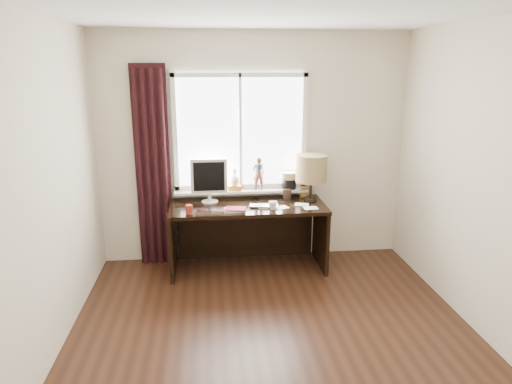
{
  "coord_description": "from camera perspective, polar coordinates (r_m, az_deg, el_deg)",
  "views": [
    {
      "loc": [
        -0.51,
        -3.12,
        2.22
      ],
      "look_at": [
        -0.05,
        1.25,
        1.0
      ],
      "focal_mm": 32.0,
      "sensor_mm": 36.0,
      "label": 1
    }
  ],
  "objects": [
    {
      "name": "mug",
      "position": [
        4.82,
        2.11,
        -1.67
      ],
      "size": [
        0.13,
        0.13,
        0.09
      ],
      "primitive_type": "imported",
      "rotation": [
        0.0,
        0.0,
        0.67
      ],
      "color": "white",
      "rests_on": "desk"
    },
    {
      "name": "monitor",
      "position": [
        5.04,
        -5.89,
        1.74
      ],
      "size": [
        0.4,
        0.18,
        0.49
      ],
      "color": "beige",
      "rests_on": "desk"
    },
    {
      "name": "wall_back",
      "position": [
        5.23,
        -0.32,
        5.37
      ],
      "size": [
        3.5,
        0.0,
        2.6
      ],
      "primitive_type": "cube",
      "rotation": [
        1.57,
        0.0,
        0.0
      ],
      "color": "beige",
      "rests_on": "ground"
    },
    {
      "name": "brush_holder",
      "position": [
        5.2,
        3.89,
        -0.24
      ],
      "size": [
        0.09,
        0.09,
        0.25
      ],
      "color": "black",
      "rests_on": "desk"
    },
    {
      "name": "window",
      "position": [
        5.17,
        -1.59,
        5.37
      ],
      "size": [
        1.52,
        0.2,
        1.4
      ],
      "color": "white",
      "rests_on": "ground"
    },
    {
      "name": "table_lamp",
      "position": [
        5.12,
        6.92,
        2.9
      ],
      "size": [
        0.35,
        0.35,
        0.52
      ],
      "color": "black",
      "rests_on": "desk"
    },
    {
      "name": "wall_left",
      "position": [
        3.48,
        -26.62,
        -1.48
      ],
      "size": [
        0.0,
        4.0,
        2.6
      ],
      "primitive_type": "cube",
      "rotation": [
        1.57,
        0.0,
        1.57
      ],
      "color": "beige",
      "rests_on": "ground"
    },
    {
      "name": "desk_cables",
      "position": [
        5.05,
        1.13,
        -1.39
      ],
      "size": [
        0.51,
        0.41,
        0.01
      ],
      "color": "black",
      "rests_on": "desk"
    },
    {
      "name": "floor",
      "position": [
        3.86,
        2.85,
        -19.57
      ],
      "size": [
        3.5,
        4.0,
        0.0
      ],
      "primitive_type": "cube",
      "color": "#381E11",
      "rests_on": "ground"
    },
    {
      "name": "desk",
      "position": [
        5.16,
        -1.11,
        -3.9
      ],
      "size": [
        1.7,
        0.7,
        0.75
      ],
      "color": "black",
      "rests_on": "floor"
    },
    {
      "name": "loose_papers",
      "position": [
        4.94,
        5.26,
        -1.84
      ],
      "size": [
        0.48,
        0.27,
        0.0
      ],
      "color": "white",
      "rests_on": "desk"
    },
    {
      "name": "icon_frame",
      "position": [
        5.28,
        6.08,
        -0.01
      ],
      "size": [
        0.1,
        0.02,
        0.13
      ],
      "color": "gold",
      "rests_on": "desk"
    },
    {
      "name": "notebook_stack",
      "position": [
        4.78,
        -2.65,
        -2.21
      ],
      "size": [
        0.24,
        0.18,
        0.03
      ],
      "color": "beige",
      "rests_on": "desk"
    },
    {
      "name": "laptop",
      "position": [
        4.91,
        1.03,
        -1.75
      ],
      "size": [
        0.33,
        0.24,
        0.02
      ],
      "primitive_type": "imported",
      "rotation": [
        0.0,
        0.0,
        -0.16
      ],
      "color": "silver",
      "rests_on": "desk"
    },
    {
      "name": "wall_right",
      "position": [
        3.96,
        29.01,
        0.12
      ],
      "size": [
        0.0,
        4.0,
        2.6
      ],
      "primitive_type": "cube",
      "rotation": [
        1.57,
        0.0,
        1.57
      ],
      "color": "beige",
      "rests_on": "ground"
    },
    {
      "name": "red_cup",
      "position": [
        4.72,
        -8.36,
        -2.18
      ],
      "size": [
        0.07,
        0.07,
        0.1
      ],
      "primitive_type": "cylinder",
      "color": "maroon",
      "rests_on": "desk"
    },
    {
      "name": "ceiling",
      "position": [
        3.19,
        3.52,
        22.36
      ],
      "size": [
        3.5,
        4.0,
        0.0
      ],
      "primitive_type": "cube",
      "color": "white",
      "rests_on": "wall_back"
    },
    {
      "name": "wall_front",
      "position": [
        1.54,
        15.9,
        -21.84
      ],
      "size": [
        3.5,
        0.0,
        2.6
      ],
      "primitive_type": "cube",
      "rotation": [
        1.57,
        0.0,
        0.0
      ],
      "color": "beige",
      "rests_on": "ground"
    },
    {
      "name": "curtain",
      "position": [
        5.18,
        -12.77,
        2.82
      ],
      "size": [
        0.38,
        0.09,
        2.25
      ],
      "color": "black",
      "rests_on": "floor"
    }
  ]
}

